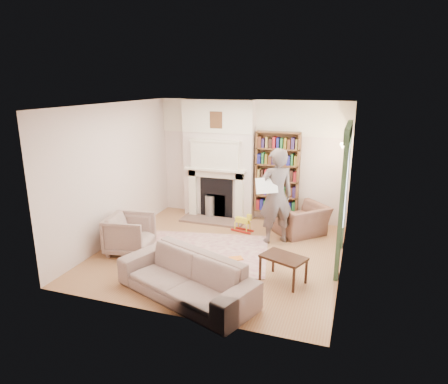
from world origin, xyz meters
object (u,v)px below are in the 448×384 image
at_px(armchair_reading, 301,220).
at_px(rocking_horse, 242,222).
at_px(armchair_left, 130,234).
at_px(coffee_table, 283,269).
at_px(bookcase, 277,173).
at_px(paraffin_heater, 210,207).
at_px(man_reading, 276,196).
at_px(sofa, 186,277).

height_order(armchair_reading, rocking_horse, armchair_reading).
relative_size(armchair_left, coffee_table, 1.17).
xyz_separation_m(bookcase, coffee_table, (0.72, -2.88, -0.95)).
height_order(paraffin_heater, rocking_horse, paraffin_heater).
bearing_deg(armchair_left, bookcase, -49.85).
relative_size(man_reading, rocking_horse, 4.02).
bearing_deg(rocking_horse, man_reading, -10.43).
distance_m(bookcase, man_reading, 1.29).
distance_m(armchair_reading, rocking_horse, 1.27).
distance_m(sofa, coffee_table, 1.63).
height_order(sofa, paraffin_heater, sofa).
height_order(armchair_reading, paraffin_heater, armchair_reading).
relative_size(sofa, man_reading, 1.16).
height_order(sofa, rocking_horse, sofa).
bearing_deg(paraffin_heater, bookcase, 9.42).
bearing_deg(armchair_left, paraffin_heater, -26.05).
bearing_deg(paraffin_heater, rocking_horse, -32.91).
xyz_separation_m(man_reading, rocking_horse, (-0.79, 0.34, -0.76)).
relative_size(man_reading, coffee_table, 2.79).
xyz_separation_m(bookcase, paraffin_heater, (-1.56, -0.26, -0.90)).
xyz_separation_m(armchair_reading, coffee_table, (0.03, -2.22, -0.10)).
distance_m(man_reading, rocking_horse, 1.15).
bearing_deg(sofa, armchair_reading, 89.25).
distance_m(armchair_left, paraffin_heater, 2.51).
bearing_deg(armchair_reading, sofa, 23.17).
distance_m(bookcase, armchair_reading, 1.27).
distance_m(coffee_table, paraffin_heater, 3.47).
distance_m(bookcase, paraffin_heater, 1.82).
bearing_deg(sofa, rocking_horse, 110.35).
relative_size(paraffin_heater, rocking_horse, 1.13).
height_order(armchair_left, man_reading, man_reading).
height_order(coffee_table, paraffin_heater, paraffin_heater).
distance_m(armchair_reading, paraffin_heater, 2.28).
distance_m(man_reading, paraffin_heater, 2.17).
bearing_deg(rocking_horse, coffee_table, -44.24).
relative_size(armchair_left, man_reading, 0.42).
distance_m(sofa, man_reading, 2.79).
xyz_separation_m(armchair_reading, sofa, (-1.28, -3.19, 0.01)).
xyz_separation_m(paraffin_heater, rocking_horse, (1.01, -0.65, -0.06)).
height_order(armchair_left, paraffin_heater, armchair_left).
bearing_deg(sofa, paraffin_heater, 126.29).
distance_m(sofa, paraffin_heater, 3.71).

